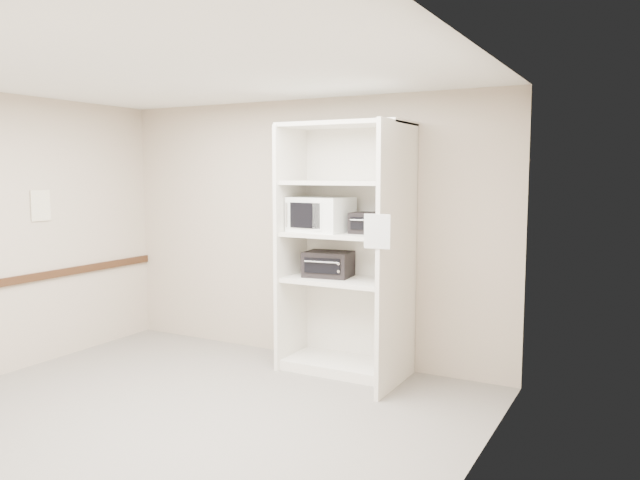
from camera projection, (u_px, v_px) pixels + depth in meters
The scene contains 10 objects.
floor at pixel (180, 419), 4.95m from camera, with size 4.50×4.00×0.01m, color slate.
ceiling at pixel (172, 71), 4.66m from camera, with size 4.50×4.00×0.01m, color white.
wall_back at pixel (305, 230), 6.55m from camera, with size 4.50×0.02×2.70m, color #B1A08C.
wall_right at pixel (465, 272), 3.74m from camera, with size 0.02×4.00×2.70m, color #B1A08C.
shelving_unit at pixel (350, 258), 6.00m from camera, with size 1.24×0.92×2.42m.
microwave at pixel (321, 214), 6.11m from camera, with size 0.56×0.43×0.34m, color white.
toaster_oven_upper at pixel (370, 223), 5.91m from camera, with size 0.35×0.26×0.20m, color black.
toaster_oven_lower at pixel (328, 264), 6.17m from camera, with size 0.45×0.34×0.25m, color black.
paper_sign at pixel (377, 231), 5.15m from camera, with size 0.22×0.01×0.28m, color white.
wall_poster at pixel (41, 205), 6.29m from camera, with size 0.01×0.22×0.31m, color white.
Camera 1 is at (3.24, -3.67, 1.94)m, focal length 35.00 mm.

